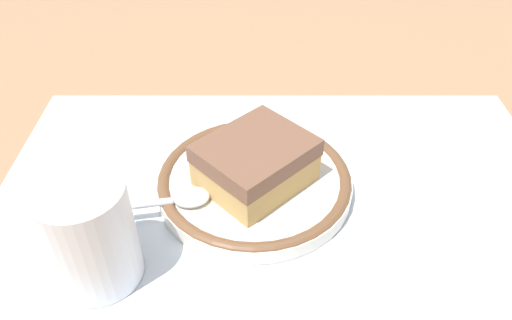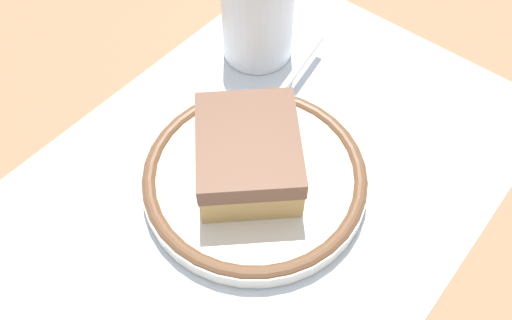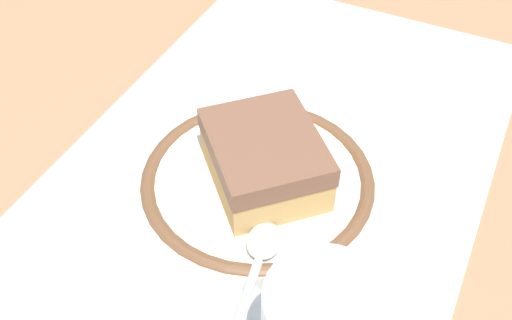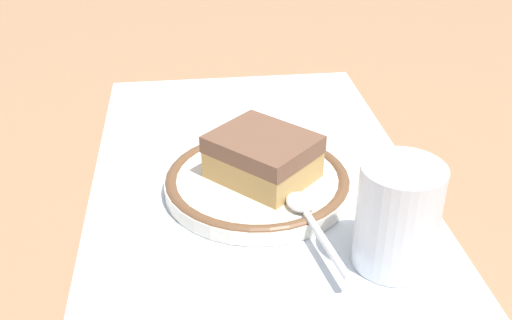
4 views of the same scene
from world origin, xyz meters
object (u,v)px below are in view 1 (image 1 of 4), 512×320
(cake_slice, at_px, (257,162))
(spoon, at_px, (170,200))
(cup, at_px, (93,239))
(plate, at_px, (256,180))

(cake_slice, relative_size, spoon, 0.99)
(cake_slice, height_order, cup, cup)
(cake_slice, height_order, spoon, cake_slice)
(cake_slice, xyz_separation_m, cup, (-0.13, -0.09, 0.00))
(plate, relative_size, cup, 2.00)
(plate, height_order, cup, cup)
(cake_slice, distance_m, cup, 0.16)
(cake_slice, bearing_deg, plate, 98.62)
(cake_slice, xyz_separation_m, spoon, (-0.08, -0.03, -0.02))
(plate, xyz_separation_m, cup, (-0.12, -0.10, 0.03))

